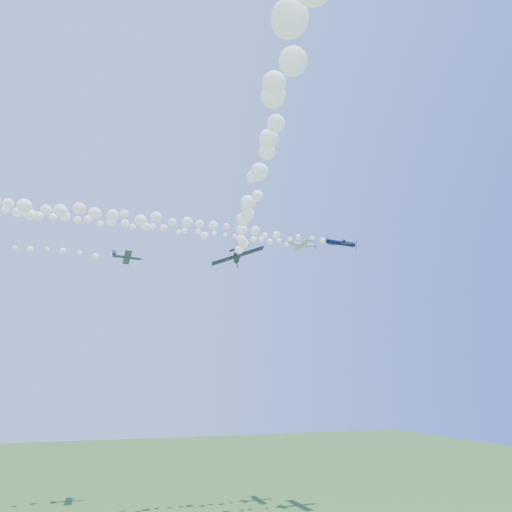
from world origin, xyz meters
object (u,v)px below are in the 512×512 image
object	(u,v)px
plane_grey	(127,257)
plane_navy	(340,243)
plane_black	(238,255)
plane_white	(302,244)

from	to	relation	value
plane_grey	plane_navy	bearing A→B (deg)	-24.78
plane_grey	plane_black	xyz separation A→B (m)	(12.49, -40.59, -10.33)
plane_navy	plane_black	bearing A→B (deg)	-142.98
plane_white	plane_grey	distance (m)	37.72
plane_white	plane_grey	size ratio (longest dim) A/B	1.04
plane_white	plane_black	bearing A→B (deg)	-129.57
plane_grey	plane_black	distance (m)	43.71
plane_navy	plane_black	world-z (taller)	plane_navy
plane_white	plane_grey	xyz separation A→B (m)	(-35.69, 11.82, -3.02)
plane_black	plane_grey	bearing A→B (deg)	29.94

